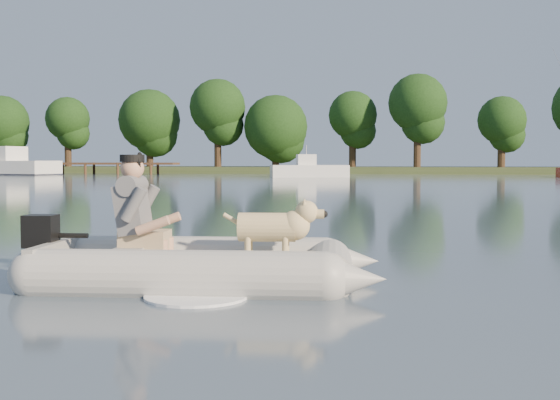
% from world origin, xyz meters
% --- Properties ---
extents(water, '(160.00, 160.00, 0.00)m').
position_xyz_m(water, '(0.00, 0.00, 0.00)').
color(water, slate).
rests_on(water, ground).
extents(shore_bank, '(160.00, 12.00, 0.70)m').
position_xyz_m(shore_bank, '(0.00, 62.00, 0.25)').
color(shore_bank, '#47512D').
rests_on(shore_bank, water).
extents(dock, '(18.00, 2.00, 1.04)m').
position_xyz_m(dock, '(-26.00, 52.00, 0.52)').
color(dock, '#4C331E').
rests_on(dock, water).
extents(treeline, '(91.07, 7.35, 9.27)m').
position_xyz_m(treeline, '(7.35, 61.06, 5.30)').
color(treeline, '#332316').
rests_on(treeline, shore_bank).
extents(dinghy, '(4.78, 3.37, 1.38)m').
position_xyz_m(dinghy, '(0.08, 0.27, 0.59)').
color(dinghy, '#ACABA6').
rests_on(dinghy, water).
extents(man, '(0.77, 0.68, 1.07)m').
position_xyz_m(man, '(-0.61, 0.26, 0.77)').
color(man, slate).
rests_on(man, dinghy).
extents(dog, '(0.95, 0.41, 0.62)m').
position_xyz_m(dog, '(0.72, 0.38, 0.51)').
color(dog, tan).
rests_on(dog, dinghy).
extents(outboard_motor, '(0.44, 0.32, 0.78)m').
position_xyz_m(outboard_motor, '(-1.56, 0.12, 0.31)').
color(outboard_motor, black).
rests_on(outboard_motor, dinghy).
extents(cabin_cruiser, '(9.74, 5.84, 2.84)m').
position_xyz_m(cabin_cruiser, '(-30.30, 48.07, 1.20)').
color(cabin_cruiser, white).
rests_on(cabin_cruiser, water).
extents(motorboat, '(6.18, 3.76, 2.45)m').
position_xyz_m(motorboat, '(-4.43, 44.40, 1.11)').
color(motorboat, white).
rests_on(motorboat, water).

